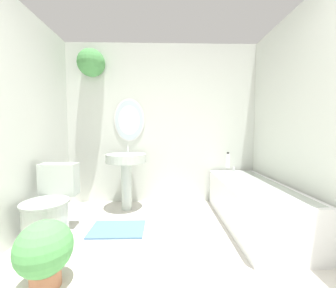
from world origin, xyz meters
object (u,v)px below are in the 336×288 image
(bathtub, at_px, (254,203))
(shampoo_bottle, at_px, (228,160))
(pedestal_sink, at_px, (126,166))
(potted_plant, at_px, (45,251))
(toilet, at_px, (50,210))

(bathtub, distance_m, shampoo_bottle, 0.75)
(pedestal_sink, distance_m, bathtub, 1.68)
(bathtub, relative_size, potted_plant, 3.29)
(shampoo_bottle, xyz_separation_m, potted_plant, (-1.77, -1.52, -0.40))
(bathtub, relative_size, shampoo_bottle, 6.98)
(toilet, height_order, potted_plant, toilet)
(toilet, relative_size, bathtub, 0.47)
(bathtub, height_order, potted_plant, bathtub)
(toilet, relative_size, shampoo_bottle, 3.29)
(pedestal_sink, xyz_separation_m, potted_plant, (-0.32, -1.43, -0.35))
(toilet, bearing_deg, shampoo_bottle, 22.15)
(toilet, distance_m, shampoo_bottle, 2.29)
(toilet, xyz_separation_m, potted_plant, (0.32, -0.67, -0.03))
(shampoo_bottle, relative_size, potted_plant, 0.47)
(pedestal_sink, bearing_deg, toilet, -130.46)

